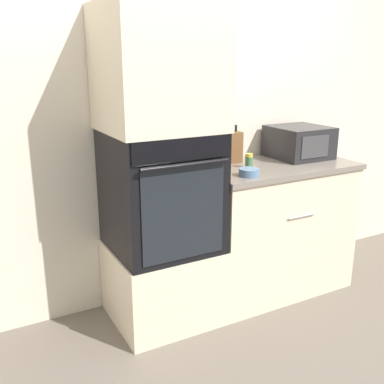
{
  "coord_description": "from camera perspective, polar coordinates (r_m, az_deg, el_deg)",
  "views": [
    {
      "loc": [
        -1.4,
        -2.08,
        1.63
      ],
      "look_at": [
        -0.15,
        0.21,
        0.85
      ],
      "focal_mm": 42.0,
      "sensor_mm": 36.0,
      "label": 1
    }
  ],
  "objects": [
    {
      "name": "oven_cabinet_upper",
      "position": [
        2.62,
        -4.29,
        15.41
      ],
      "size": [
        0.64,
        0.6,
        0.7
      ],
      "color": "beige",
      "rests_on": "wall_oven"
    },
    {
      "name": "condiment_jar_near",
      "position": [
        2.99,
        7.26,
        3.93
      ],
      "size": [
        0.05,
        0.05,
        0.09
      ],
      "color": "#427047",
      "rests_on": "counter_unit"
    },
    {
      "name": "wall_back",
      "position": [
        3.07,
        -1.21,
        9.55
      ],
      "size": [
        8.0,
        0.05,
        2.5
      ],
      "color": "beige",
      "rests_on": "ground_plane"
    },
    {
      "name": "oven_cabinet_base",
      "position": [
        2.96,
        -3.73,
        -11.27
      ],
      "size": [
        0.64,
        0.6,
        0.49
      ],
      "color": "beige",
      "rests_on": "ground_plane"
    },
    {
      "name": "wall_oven",
      "position": [
        2.72,
        -3.94,
        0.18
      ],
      "size": [
        0.62,
        0.64,
        0.73
      ],
      "color": "black",
      "rests_on": "oven_cabinet_base"
    },
    {
      "name": "bowl",
      "position": [
        2.79,
        7.26,
        2.5
      ],
      "size": [
        0.13,
        0.13,
        0.05
      ],
      "color": "#517599",
      "rests_on": "counter_unit"
    },
    {
      "name": "knife_block",
      "position": [
        3.14,
        5.13,
        5.75
      ],
      "size": [
        0.11,
        0.11,
        0.26
      ],
      "color": "brown",
      "rests_on": "counter_unit"
    },
    {
      "name": "counter_unit",
      "position": [
        3.28,
        9.99,
        -4.36
      ],
      "size": [
        1.1,
        0.63,
        0.93
      ],
      "color": "beige",
      "rests_on": "ground_plane"
    },
    {
      "name": "ground_plane",
      "position": [
        2.99,
        4.72,
        -16.44
      ],
      "size": [
        12.0,
        12.0,
        0.0
      ],
      "primitive_type": "plane",
      "color": "#6B6056"
    },
    {
      "name": "microwave",
      "position": [
        3.37,
        13.42,
        6.18
      ],
      "size": [
        0.39,
        0.39,
        0.23
      ],
      "color": "#232326",
      "rests_on": "counter_unit"
    },
    {
      "name": "condiment_jar_mid",
      "position": [
        3.03,
        4.44,
        4.1
      ],
      "size": [
        0.06,
        0.06,
        0.09
      ],
      "color": "brown",
      "rests_on": "counter_unit"
    }
  ]
}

